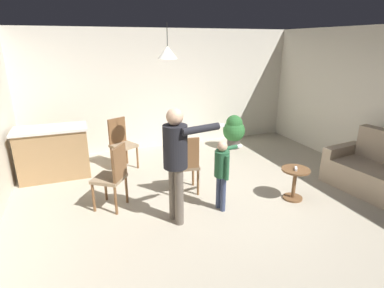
# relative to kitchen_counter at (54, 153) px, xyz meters

# --- Properties ---
(ground) EXTENTS (7.68, 7.68, 0.00)m
(ground) POSITION_rel_kitchen_counter_xyz_m (2.45, -2.11, -0.48)
(ground) COLOR #B2A893
(wall_back) EXTENTS (6.40, 0.10, 2.70)m
(wall_back) POSITION_rel_kitchen_counter_xyz_m (2.45, 1.09, 0.87)
(wall_back) COLOR silver
(wall_back) RESTS_ON ground
(kitchen_counter) EXTENTS (1.26, 0.66, 0.95)m
(kitchen_counter) POSITION_rel_kitchen_counter_xyz_m (0.00, 0.00, 0.00)
(kitchen_counter) COLOR #99754C
(kitchen_counter) RESTS_ON ground
(side_table_by_couch) EXTENTS (0.44, 0.44, 0.52)m
(side_table_by_couch) POSITION_rel_kitchen_counter_xyz_m (3.60, -2.28, -0.15)
(side_table_by_couch) COLOR brown
(side_table_by_couch) RESTS_ON ground
(person_adult) EXTENTS (0.83, 0.46, 1.62)m
(person_adult) POSITION_rel_kitchen_counter_xyz_m (1.66, -2.22, 0.53)
(person_adult) COLOR #60564C
(person_adult) RESTS_ON ground
(person_child) EXTENTS (0.54, 0.38, 1.08)m
(person_child) POSITION_rel_kitchen_counter_xyz_m (2.38, -2.15, 0.19)
(person_child) COLOR #384260
(person_child) RESTS_ON ground
(dining_chair_by_counter) EXTENTS (0.47, 0.47, 1.00)m
(dining_chair_by_counter) POSITION_rel_kitchen_counter_xyz_m (2.05, -1.49, 0.07)
(dining_chair_by_counter) COLOR brown
(dining_chair_by_counter) RESTS_ON ground
(dining_chair_near_wall) EXTENTS (0.56, 0.56, 1.00)m
(dining_chair_near_wall) POSITION_rel_kitchen_counter_xyz_m (1.23, 0.01, 0.07)
(dining_chair_near_wall) COLOR brown
(dining_chair_near_wall) RESTS_ON ground
(dining_chair_centre_back) EXTENTS (0.58, 0.58, 1.00)m
(dining_chair_centre_back) POSITION_rel_kitchen_counter_xyz_m (0.89, -1.55, 0.07)
(dining_chair_centre_back) COLOR brown
(dining_chair_centre_back) RESTS_ON ground
(potted_plant_corner) EXTENTS (0.52, 0.52, 0.79)m
(potted_plant_corner) POSITION_rel_kitchen_counter_xyz_m (3.89, 0.29, -0.04)
(potted_plant_corner) COLOR #4C4742
(potted_plant_corner) RESTS_ON ground
(spare_remote_on_table) EXTENTS (0.11, 0.13, 0.04)m
(spare_remote_on_table) POSITION_rel_kitchen_counter_xyz_m (3.58, -2.31, 0.06)
(spare_remote_on_table) COLOR white
(spare_remote_on_table) RESTS_ON side_table_by_couch
(ceiling_light_pendant) EXTENTS (0.32, 0.32, 0.55)m
(ceiling_light_pendant) POSITION_rel_kitchen_counter_xyz_m (1.96, -0.90, 1.77)
(ceiling_light_pendant) COLOR silver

